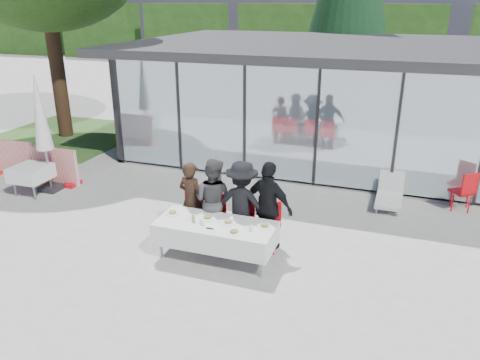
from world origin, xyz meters
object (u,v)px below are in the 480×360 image
Objects in this scene: plate_d at (265,226)px; juice_bottle at (193,218)px; diner_chair_a at (193,211)px; diner_chair_b at (214,215)px; diner_d at (269,207)px; plate_extra at (234,232)px; diner_chair_c at (243,219)px; folded_eyeglasses at (210,228)px; plate_b at (208,218)px; diner_c at (242,204)px; spare_chair_b at (465,190)px; diner_chair_d at (269,223)px; dining_table at (216,233)px; plate_a at (173,213)px; diner_b at (213,200)px; plate_c at (228,222)px; spare_table_left at (31,173)px; lounger at (390,193)px; market_umbrella at (41,119)px; diner_a at (191,200)px.

juice_bottle is (-1.33, -0.24, 0.05)m from plate_d.
diner_chair_b is (0.48, 0.00, 0.00)m from diner_chair_a.
diner_d reaches higher than plate_extra.
folded_eyeglasses is at bearing -106.34° from diner_chair_c.
plate_b is 1.00× the size of plate_extra.
diner_c reaches higher than spare_chair_b.
dining_table is at bearing -137.91° from diner_chair_d.
diner_chair_b reaches higher than plate_a.
juice_bottle is (-0.08, -0.79, -0.06)m from diner_b.
diner_b reaches higher than diner_chair_b.
diner_chair_a is at bearing 147.18° from plate_c.
plate_a is (-0.62, -0.65, 0.24)m from diner_chair_b.
lounger is at bearing 15.43° from spare_table_left.
folded_eyeglasses is 0.16× the size of spare_table_left.
spare_chair_b reaches higher than plate_extra.
plate_extra is (0.18, -1.01, 0.24)m from diner_chair_c.
diner_chair_c is 6.96× the size of folded_eyeglasses.
diner_chair_c is 0.33× the size of market_umbrella.
plate_extra is at bearing 101.83° from diner_c.
plate_d reaches higher than dining_table.
diner_chair_a is 1.00× the size of spare_chair_b.
diner_chair_d is 0.65m from plate_d.
lounger is (2.74, 3.09, -0.28)m from diner_chair_c.
market_umbrella reaches higher than plate_a.
diner_chair_a is 0.70m from plate_a.
diner_chair_b is at bearing 46.41° from plate_a.
diner_chair_d is 4.98m from spare_chair_b.
dining_table is 0.98m from plate_a.
spare_chair_b is at bearing 40.82° from plate_c.
plate_a is 1.17m from plate_c.
diner_chair_d is at bearing 33.88° from juice_bottle.
diner_chair_d is 3.35× the size of plate_b.
diner_c is (0.62, -0.05, 0.35)m from diner_chair_b.
diner_c is 1.37m from plate_a.
diner_b is at bearing -177.57° from diner_chair_d.
lounger is (8.40, 2.06, -1.64)m from market_umbrella.
diner_chair_b is 1.00× the size of diner_chair_c.
diner_b is 1.16m from diner_d.
diner_a is 1.68× the size of diner_chair_b.
plate_extra is 0.48m from folded_eyeglasses.
market_umbrella is at bearing 162.17° from plate_b.
lounger is at bearing -127.66° from diner_a.
diner_chair_c is at bearing 50.11° from juice_bottle.
diner_chair_c is (1.10, 0.00, 0.00)m from diner_chair_a.
dining_table is 7.77× the size of plate_extra.
diner_chair_a is at bearing -8.22° from spare_table_left.
dining_table is 2.32× the size of diner_chair_b.
juice_bottle reaches higher than lounger.
diner_b is 1.02m from folded_eyeglasses.
diner_chair_d is at bearing 98.51° from plate_d.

